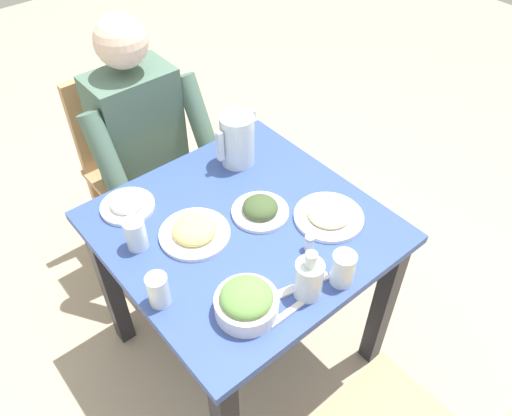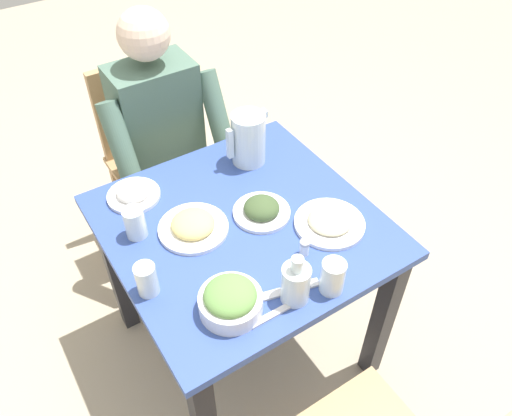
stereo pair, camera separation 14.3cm
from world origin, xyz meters
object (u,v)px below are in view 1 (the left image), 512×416
(water_pitcher, at_px, (237,140))
(salt_shaker, at_px, (309,243))
(plate_dolmas, at_px, (260,209))
(plate_fries, at_px, (194,231))
(water_glass_far_right, at_px, (136,234))
(water_glass_center, at_px, (158,290))
(plate_yoghurt, at_px, (127,204))
(dining_table, at_px, (243,251))
(diner_near, at_px, (153,153))
(salad_bowl, at_px, (246,302))
(water_glass_far_left, at_px, (343,269))
(chair_near, at_px, (133,158))
(oil_carafe, at_px, (309,280))
(plate_beans, at_px, (329,216))

(water_pitcher, xyz_separation_m, salt_shaker, (0.10, 0.47, -0.07))
(plate_dolmas, xyz_separation_m, plate_fries, (0.22, -0.06, -0.00))
(water_glass_far_right, distance_m, water_glass_center, 0.23)
(plate_yoghurt, distance_m, plate_dolmas, 0.43)
(plate_yoghurt, xyz_separation_m, water_glass_far_right, (0.06, 0.17, 0.03))
(dining_table, height_order, diner_near, diner_near)
(salad_bowl, height_order, water_glass_far_left, water_glass_far_left)
(water_glass_center, xyz_separation_m, salt_shaker, (-0.45, 0.12, -0.02))
(dining_table, relative_size, chair_near, 0.95)
(salad_bowl, bearing_deg, plate_fries, -99.41)
(diner_near, distance_m, salad_bowl, 0.89)
(water_glass_center, relative_size, oil_carafe, 0.62)
(water_glass_center, xyz_separation_m, oil_carafe, (-0.33, 0.24, 0.01))
(water_pitcher, height_order, salad_bowl, water_pitcher)
(diner_near, distance_m, plate_beans, 0.78)
(dining_table, relative_size, salad_bowl, 4.73)
(water_glass_far_right, height_order, water_glass_center, water_glass_far_right)
(chair_near, relative_size, diner_near, 0.75)
(dining_table, distance_m, diner_near, 0.59)
(dining_table, relative_size, water_glass_center, 8.04)
(plate_dolmas, height_order, water_glass_far_right, water_glass_far_right)
(water_pitcher, distance_m, water_glass_far_left, 0.62)
(diner_near, bearing_deg, oil_carafe, 87.05)
(oil_carafe, bearing_deg, salt_shaker, -135.82)
(dining_table, distance_m, water_pitcher, 0.39)
(dining_table, height_order, salt_shaker, salt_shaker)
(plate_fries, distance_m, salt_shaker, 0.35)
(water_glass_center, bearing_deg, salad_bowl, 132.42)
(salad_bowl, bearing_deg, plate_dolmas, -135.87)
(plate_yoghurt, xyz_separation_m, salt_shaker, (-0.33, 0.51, 0.01))
(plate_yoghurt, bearing_deg, plate_dolmas, 136.64)
(plate_fries, relative_size, water_glass_far_right, 2.12)
(dining_table, relative_size, plate_dolmas, 4.42)
(water_pitcher, distance_m, salad_bowl, 0.65)
(dining_table, distance_m, plate_dolmas, 0.17)
(dining_table, relative_size, water_pitcher, 4.32)
(salad_bowl, bearing_deg, oil_carafe, 160.11)
(plate_beans, relative_size, water_glass_far_left, 2.10)
(water_glass_far_right, bearing_deg, plate_dolmas, 160.51)
(diner_near, relative_size, water_glass_far_left, 10.91)
(water_pitcher, distance_m, water_glass_center, 0.64)
(water_pitcher, bearing_deg, plate_fries, 31.36)
(chair_near, distance_m, plate_fries, 0.79)
(salad_bowl, xyz_separation_m, oil_carafe, (-0.17, 0.06, 0.01))
(plate_dolmas, bearing_deg, plate_beans, 134.12)
(diner_near, xyz_separation_m, water_glass_center, (0.38, 0.67, 0.13))
(water_glass_center, distance_m, oil_carafe, 0.41)
(salt_shaker, bearing_deg, salad_bowl, 10.44)
(diner_near, relative_size, water_pitcher, 6.12)
(salad_bowl, xyz_separation_m, water_glass_center, (0.16, -0.18, 0.01))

